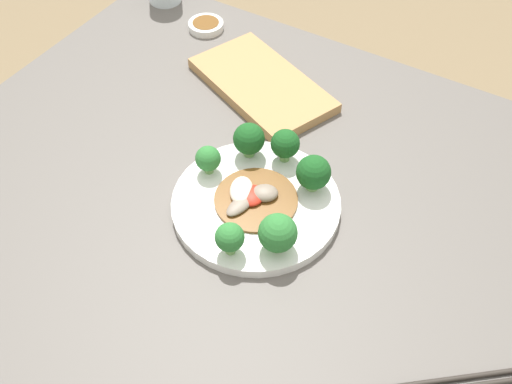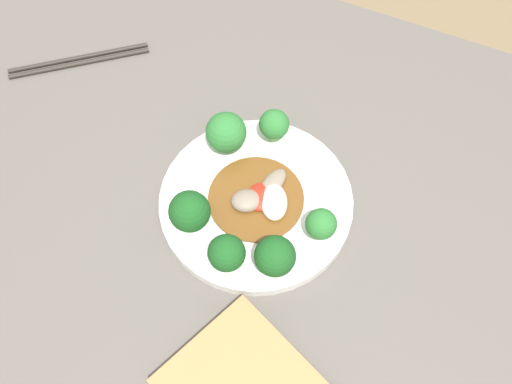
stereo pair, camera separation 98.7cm
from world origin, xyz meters
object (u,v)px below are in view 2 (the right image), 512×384
broccoli_southeast (226,133)px  stirfry_center (260,198)px  chopsticks (79,61)px  broccoli_northwest (275,256)px  broccoli_north (230,255)px  broccoli_west (321,224)px  plate (256,202)px  broccoli_south (274,125)px  broccoli_northeast (190,212)px

broccoli_southeast → stirfry_center: broccoli_southeast is taller
stirfry_center → chopsticks: stirfry_center is taller
broccoli_southeast → stirfry_center: (-0.08, 0.06, -0.03)m
broccoli_northwest → broccoli_north: size_ratio=1.04×
broccoli_northwest → chopsticks: (0.42, -0.20, -0.05)m
broccoli_west → broccoli_southeast: broccoli_southeast is taller
plate → stirfry_center: (-0.01, -0.00, 0.01)m
stirfry_center → broccoli_south: bearing=-76.8°
plate → chopsticks: bearing=-18.4°
plate → broccoli_north: bearing=96.0°
broccoli_west → plate: bearing=-8.0°
broccoli_southeast → broccoli_south: bearing=-143.5°
broccoli_northeast → broccoli_southeast: 0.13m
broccoli_southeast → chopsticks: bearing=-11.5°
plate → broccoli_south: bearing=-80.0°
broccoli_north → broccoli_northwest: bearing=-158.1°
broccoli_west → broccoli_southeast: 0.19m
broccoli_northwest → broccoli_west: (-0.04, -0.07, -0.01)m
broccoli_southeast → chopsticks: (0.29, -0.06, -0.05)m
broccoli_north → stirfry_center: (0.01, -0.10, -0.03)m
broccoli_south → broccoli_west: bearing=134.9°
stirfry_center → chopsticks: size_ratio=0.71×
broccoli_northeast → stirfry_center: bearing=-134.2°
plate → broccoli_southeast: (0.07, -0.06, 0.04)m
broccoli_southeast → broccoli_northwest: bearing=133.5°
broccoli_northwest → chopsticks: bearing=-25.4°
broccoli_south → broccoli_west: (-0.12, 0.12, -0.00)m
broccoli_southeast → chopsticks: size_ratio=0.35×
broccoli_west → broccoli_northwest: bearing=62.2°
broccoli_northwest → chopsticks: broccoli_northwest is taller
broccoli_south → broccoli_north: (-0.03, 0.20, 0.00)m
broccoli_west → chopsticks: (0.46, -0.13, -0.04)m
broccoli_north → broccoli_southeast: size_ratio=0.93×
stirfry_center → plate: bearing=12.2°
broccoli_southeast → stirfry_center: 0.10m
broccoli_west → chopsticks: bearing=-16.3°
broccoli_northeast → broccoli_south: broccoli_northeast is taller
broccoli_north → stirfry_center: bearing=-87.2°
broccoli_northeast → broccoli_north: bearing=155.9°
broccoli_west → broccoli_southeast: size_ratio=0.79×
broccoli_south → broccoli_north: size_ratio=0.93×
broccoli_south → chopsticks: bearing=-3.1°
broccoli_south → broccoli_west: size_ratio=1.10×
stirfry_center → broccoli_northeast: bearing=45.8°
stirfry_center → broccoli_southeast: bearing=-37.5°
broccoli_north → stirfry_center: 0.11m
broccoli_west → stirfry_center: size_ratio=0.39×
broccoli_south → broccoli_north: bearing=98.0°
broccoli_northeast → broccoli_southeast: (0.01, -0.13, 0.00)m
broccoli_south → broccoli_northwest: broccoli_northwest is taller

